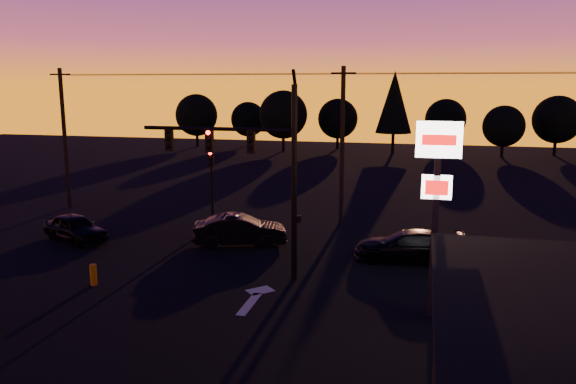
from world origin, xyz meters
name	(u,v)px	position (x,y,z in m)	size (l,w,h in m)	color
ground	(228,313)	(0.00, 0.00, 0.00)	(120.00, 120.00, 0.00)	black
lane_arrow	(255,297)	(0.50, 1.67, 0.01)	(1.20, 3.10, 0.01)	beige
traffic_signal_mast	(256,161)	(-0.10, 3.99, 4.94)	(6.79, 0.52, 8.58)	black
secondary_signal	(211,177)	(-5.00, 11.49, 2.86)	(0.30, 0.31, 4.35)	black
pylon_sign	(437,178)	(7.00, 1.50, 4.91)	(1.50, 0.28, 6.80)	black
utility_pole_0	(65,138)	(-16.00, 14.00, 4.59)	(1.40, 0.26, 9.00)	black
utility_pole_1	(342,145)	(2.00, 14.00, 4.59)	(1.40, 0.26, 9.00)	black
power_wires	(343,74)	(2.00, 14.00, 8.57)	(36.00, 1.22, 0.07)	black
bollard	(93,275)	(-6.24, 1.44, 0.43)	(0.29, 0.29, 0.86)	#C68107
tree_0	(197,115)	(-22.00, 50.00, 4.06)	(5.36, 5.36, 6.74)	black
tree_1	(248,119)	(-16.00, 53.00, 3.43)	(4.54, 4.54, 5.71)	black
tree_2	(283,115)	(-10.00, 48.00, 4.37)	(5.77, 5.78, 7.26)	black
tree_3	(338,119)	(-4.00, 52.00, 3.75)	(4.95, 4.95, 6.22)	black
tree_4	(394,102)	(3.00, 49.00, 5.93)	(4.18, 4.18, 9.50)	black
tree_5	(446,119)	(9.00, 54.00, 3.75)	(4.95, 4.95, 6.22)	black
tree_6	(504,126)	(15.00, 48.00, 3.43)	(4.54, 4.54, 5.71)	black
tree_7	(557,120)	(21.00, 51.00, 4.06)	(5.36, 5.36, 6.74)	black
car_left	(75,228)	(-10.87, 7.07, 0.69)	(1.63, 4.04, 1.38)	black
car_mid	(240,230)	(-2.30, 8.35, 0.77)	(1.62, 4.65, 1.53)	black
car_right	(408,246)	(6.04, 7.66, 0.71)	(2.00, 4.92, 1.43)	black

